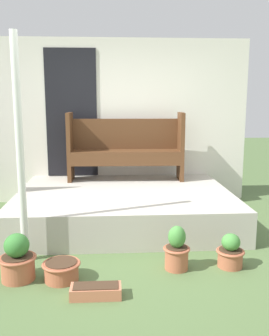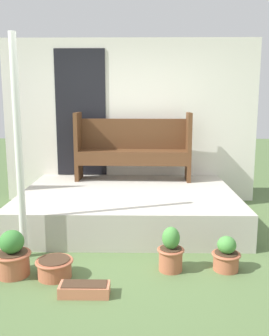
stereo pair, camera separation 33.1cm
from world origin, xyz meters
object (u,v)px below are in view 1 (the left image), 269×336
flower_pot_left (18,260)px  planter_box_rect (96,291)px  flower_pot_right (177,250)px  flower_pot_middle (61,270)px  flower_pot_far_right (230,252)px  bench (126,145)px  support_post (20,151)px

flower_pot_left → planter_box_rect: (0.74, -0.36, -0.14)m
flower_pot_right → planter_box_rect: size_ratio=1.03×
flower_pot_middle → flower_pot_right: 1.12m
flower_pot_right → planter_box_rect: (-0.78, -0.49, -0.14)m
flower_pot_middle → flower_pot_far_right: bearing=6.3°
flower_pot_far_right → planter_box_rect: (-1.32, -0.51, -0.10)m
flower_pot_middle → planter_box_rect: 0.47m
bench → flower_pot_far_right: size_ratio=5.08×
flower_pot_far_right → flower_pot_right: bearing=-178.3°
bench → flower_pot_far_right: bearing=-65.2°
flower_pot_middle → planter_box_rect: bearing=-44.6°
flower_pot_left → flower_pot_right: (1.51, 0.13, -0.00)m
flower_pot_right → flower_pot_middle: bearing=-171.5°
flower_pot_left → bench: bearing=65.3°
flower_pot_left → flower_pot_right: bearing=4.9°
support_post → flower_pot_left: bearing=-86.4°
support_post → flower_pot_middle: support_post is taller
flower_pot_middle → planter_box_rect: flower_pot_middle is taller
flower_pot_far_right → planter_box_rect: flower_pot_far_right is taller
support_post → bench: bearing=60.0°
flower_pot_right → bench: bearing=100.3°
support_post → planter_box_rect: 1.56m
bench → flower_pot_left: size_ratio=3.93×
flower_pot_right → flower_pot_far_right: bearing=1.7°
flower_pot_middle → flower_pot_far_right: 1.67m
support_post → flower_pot_far_right: (2.09, -0.29, -1.00)m
flower_pot_middle → flower_pot_far_right: flower_pot_far_right is taller
flower_pot_far_right → planter_box_rect: bearing=-159.0°
flower_pot_left → flower_pot_far_right: (2.06, 0.15, -0.04)m
flower_pot_left → planter_box_rect: 0.83m
bench → flower_pot_left: (-1.10, -2.39, -0.77)m
bench → flower_pot_right: (0.41, -2.26, -0.77)m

